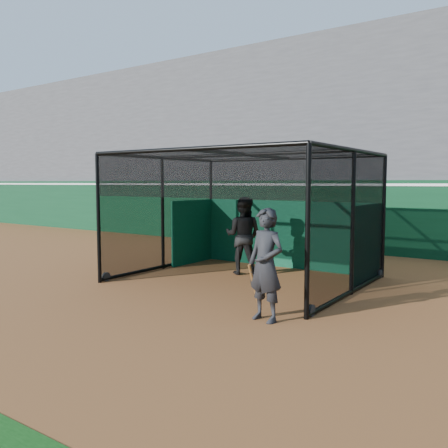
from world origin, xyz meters
The scene contains 6 objects.
ground centered at (0.00, 0.00, 0.00)m, with size 120.00×120.00×0.00m, color brown.
outfield_wall centered at (0.00, 8.50, 1.29)m, with size 50.00×0.50×2.50m.
grandstand centered at (0.00, 12.27, 4.48)m, with size 50.00×7.85×8.95m.
batting_cage centered at (1.11, 2.32, 1.55)m, with size 5.53×4.67×3.11m.
batter centered at (0.66, 2.94, 1.02)m, with size 0.99×0.77×2.05m, color black.
on_deck_player centered at (3.28, -0.48, 0.99)m, with size 0.80×0.61×1.98m.
Camera 1 is at (7.30, -7.59, 2.42)m, focal length 38.00 mm.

